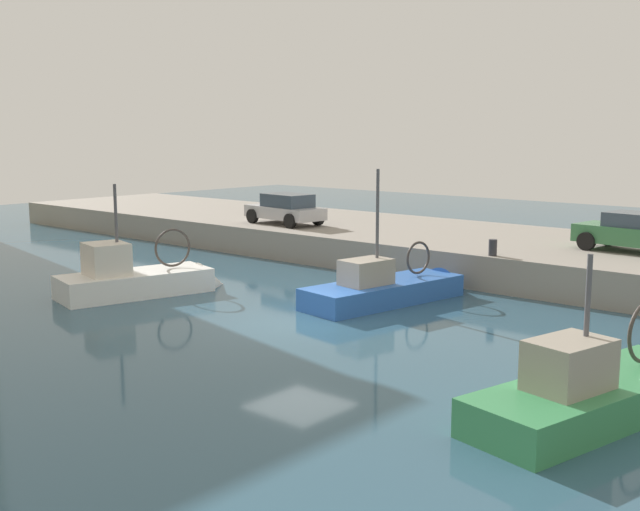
# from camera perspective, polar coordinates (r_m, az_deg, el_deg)

# --- Properties ---
(water_surface) EXTENTS (80.00, 80.00, 0.00)m
(water_surface) POSITION_cam_1_polar(r_m,az_deg,el_deg) (22.04, -1.51, -4.84)
(water_surface) COLOR #2D5166
(water_surface) RESTS_ON ground
(quay_wall) EXTENTS (9.00, 56.00, 1.20)m
(quay_wall) POSITION_cam_1_polar(r_m,az_deg,el_deg) (31.19, 12.98, 0.20)
(quay_wall) COLOR gray
(quay_wall) RESTS_ON ground
(fishing_boat_white) EXTENTS (5.93, 3.08, 4.50)m
(fishing_boat_white) POSITION_cam_1_polar(r_m,az_deg,el_deg) (26.27, -12.82, -2.44)
(fishing_boat_white) COLOR white
(fishing_boat_white) RESTS_ON ground
(fishing_boat_blue) EXTENTS (6.56, 2.72, 4.99)m
(fishing_boat_blue) POSITION_cam_1_polar(r_m,az_deg,el_deg) (24.66, 5.27, -3.11)
(fishing_boat_blue) COLOR #2D60B7
(fishing_boat_blue) RESTS_ON ground
(fishing_boat_green) EXTENTS (6.79, 3.09, 3.97)m
(fishing_boat_green) POSITION_cam_1_polar(r_m,az_deg,el_deg) (16.01, 20.18, -10.40)
(fishing_boat_green) COLOR #388951
(fishing_boat_green) RESTS_ON ground
(parked_car_silver) EXTENTS (2.17, 4.00, 1.37)m
(parked_car_silver) POSITION_cam_1_polar(r_m,az_deg,el_deg) (34.61, -2.54, 3.45)
(parked_car_silver) COLOR #B7B7BC
(parked_car_silver) RESTS_ON quay_wall
(parked_car_green) EXTENTS (2.17, 4.01, 1.37)m
(parked_car_green) POSITION_cam_1_polar(r_m,az_deg,el_deg) (28.68, 22.19, 1.61)
(parked_car_green) COLOR #387547
(parked_car_green) RESTS_ON quay_wall
(mooring_bollard_mid) EXTENTS (0.28, 0.28, 0.55)m
(mooring_bollard_mid) POSITION_cam_1_polar(r_m,az_deg,el_deg) (26.51, 12.58, 0.57)
(mooring_bollard_mid) COLOR #2D2D33
(mooring_bollard_mid) RESTS_ON quay_wall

